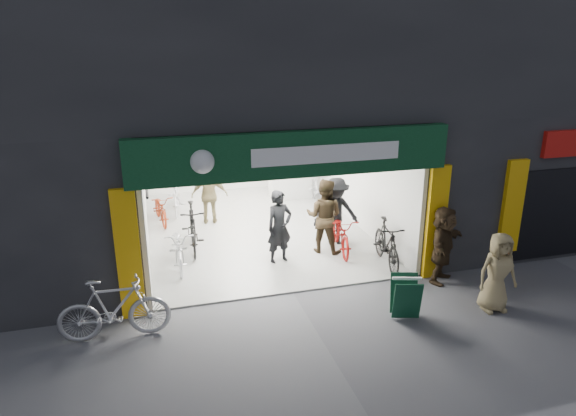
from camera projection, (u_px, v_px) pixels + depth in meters
name	position (u px, v px, depth m)	size (l,w,h in m)	color
ground	(293.00, 293.00, 10.92)	(60.00, 60.00, 0.00)	#56565B
building	(275.00, 69.00, 14.33)	(17.00, 10.27, 8.00)	#232326
bike_left_front	(179.00, 247.00, 12.05)	(0.65, 1.86, 0.98)	silver
bike_left_midfront	(193.00, 228.00, 12.96)	(0.56, 2.00, 1.20)	black
bike_left_midback	(161.00, 209.00, 14.90)	(0.59, 1.69, 0.89)	maroon
bike_left_back	(176.00, 194.00, 15.80)	(0.55, 1.96, 1.18)	#BABBBF
bike_right_front	(387.00, 244.00, 12.05)	(0.53, 1.88, 1.13)	black
bike_right_mid	(341.00, 233.00, 12.92)	(0.64, 1.84, 0.97)	#9C110E
bike_right_back	(319.00, 188.00, 16.56)	(0.52, 1.83, 1.10)	#A3A4A8
parked_bike	(114.00, 309.00, 9.13)	(0.56, 1.97, 1.18)	#B3B3B8
customer_a	(279.00, 227.00, 12.13)	(0.66, 0.43, 1.81)	black
customer_b	(324.00, 216.00, 12.71)	(0.93, 0.72, 1.91)	#342717
customer_c	(336.00, 212.00, 13.18)	(1.17, 0.67, 1.82)	black
customer_d	(210.00, 195.00, 14.67)	(1.03, 0.43, 1.76)	olive
pedestrian_near	(497.00, 272.00, 10.03)	(0.80, 0.52, 1.63)	#948256
pedestrian_far	(443.00, 245.00, 11.23)	(1.61, 0.51, 1.74)	#362718
sandwich_board	(406.00, 296.00, 9.88)	(0.66, 0.67, 0.82)	#0E3924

